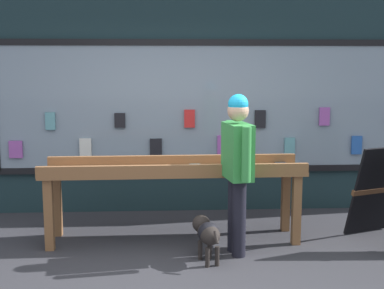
{
  "coord_description": "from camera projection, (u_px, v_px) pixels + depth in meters",
  "views": [
    {
      "loc": [
        -0.11,
        -4.58,
        1.94
      ],
      "look_at": [
        0.19,
        0.92,
        1.1
      ],
      "focal_mm": 50.0,
      "sensor_mm": 36.0,
      "label": 1
    }
  ],
  "objects": [
    {
      "name": "ground_plane",
      "position": [
        177.0,
        280.0,
        4.82
      ],
      "size": [
        40.0,
        40.0,
        0.0
      ],
      "primitive_type": "plane",
      "color": "#2D2D33"
    },
    {
      "name": "shopfront_facade",
      "position": [
        170.0,
        84.0,
        6.92
      ],
      "size": [
        7.75,
        0.29,
        3.4
      ],
      "color": "#192D33",
      "rests_on": "ground_plane"
    },
    {
      "name": "display_table_main",
      "position": [
        174.0,
        175.0,
        5.81
      ],
      "size": [
        2.82,
        0.68,
        0.9
      ],
      "color": "brown",
      "rests_on": "ground_plane"
    },
    {
      "name": "person_browsing",
      "position": [
        237.0,
        162.0,
        5.35
      ],
      "size": [
        0.29,
        0.65,
        1.64
      ],
      "rotation": [
        0.0,
        0.0,
        1.73
      ],
      "color": "black",
      "rests_on": "ground_plane"
    },
    {
      "name": "small_dog",
      "position": [
        207.0,
        233.0,
        5.23
      ],
      "size": [
        0.29,
        0.55,
        0.42
      ],
      "rotation": [
        0.0,
        0.0,
        1.84
      ],
      "color": "black",
      "rests_on": "ground_plane"
    }
  ]
}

